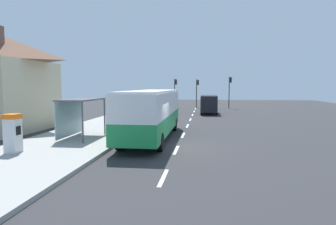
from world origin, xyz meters
name	(u,v)px	position (x,y,z in m)	size (l,w,h in m)	color
ground_plane	(188,120)	(0.00, 14.00, -0.02)	(56.00, 92.00, 0.04)	#2D2D30
sidewalk_platform	(82,137)	(-6.40, 2.00, 0.09)	(6.20, 30.00, 0.18)	#999993
lane_stripe_seg_0	(163,178)	(0.25, -6.00, 0.01)	(0.16, 2.20, 0.01)	silver
lane_stripe_seg_1	(176,150)	(0.25, -1.00, 0.01)	(0.16, 2.20, 0.01)	silver
lane_stripe_seg_2	(183,135)	(0.25, 4.00, 0.01)	(0.16, 2.20, 0.01)	silver
lane_stripe_seg_3	(187,126)	(0.25, 9.00, 0.01)	(0.16, 2.20, 0.01)	silver
lane_stripe_seg_4	(190,120)	(0.25, 14.00, 0.01)	(0.16, 2.20, 0.01)	silver
lane_stripe_seg_5	(193,115)	(0.25, 19.00, 0.01)	(0.16, 2.20, 0.01)	silver
lane_stripe_seg_6	(194,111)	(0.25, 24.00, 0.01)	(0.16, 2.20, 0.01)	silver
lane_stripe_seg_7	(195,109)	(0.25, 29.00, 0.01)	(0.16, 2.20, 0.01)	silver
bus	(152,111)	(-1.71, 2.31, 1.84)	(2.56, 11.02, 3.21)	#1E8C47
white_van	(209,103)	(2.20, 20.84, 1.34)	(2.05, 5.20, 2.30)	black
sedan_near	(209,104)	(2.30, 28.16, 0.79)	(1.92, 4.44, 1.52)	#195933
ticket_machine	(13,133)	(-7.68, -3.41, 1.17)	(0.66, 0.76, 1.94)	silver
recycling_bin_green	(116,128)	(-4.20, 2.44, 0.66)	(0.52, 0.52, 0.95)	green
recycling_bin_blue	(119,127)	(-4.20, 3.14, 0.66)	(0.52, 0.52, 0.95)	blue
traffic_light_near_side	(230,87)	(5.50, 30.30, 3.28)	(0.49, 0.28, 4.93)	#2D2D2D
traffic_light_far_side	(175,88)	(-3.10, 31.10, 3.10)	(0.49, 0.28, 4.63)	#2D2D2D
traffic_light_median	(197,89)	(0.41, 31.90, 3.05)	(0.49, 0.28, 4.56)	#2D2D2D
bus_shelter	(77,108)	(-6.41, 1.31, 2.10)	(1.80, 4.00, 2.50)	#4C4C51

